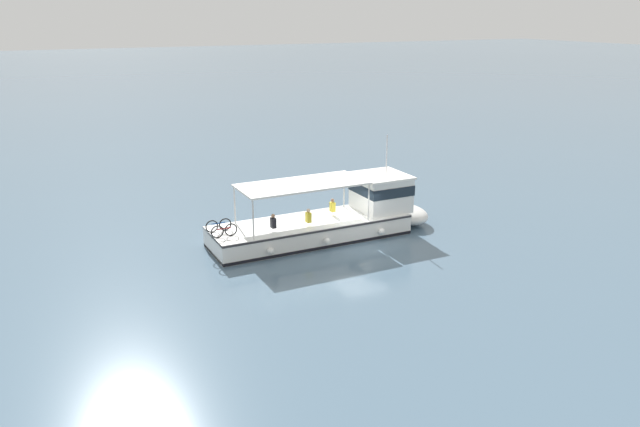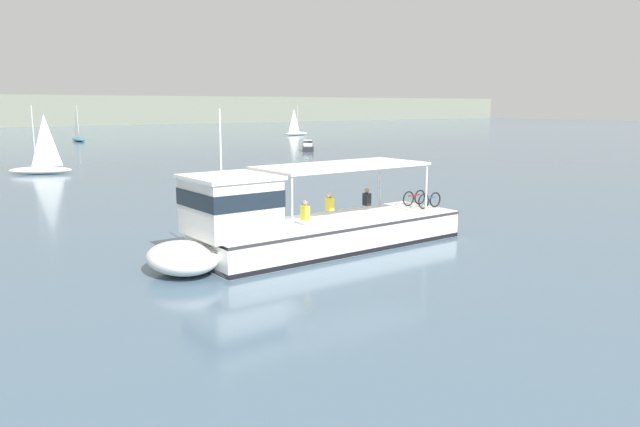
% 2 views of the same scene
% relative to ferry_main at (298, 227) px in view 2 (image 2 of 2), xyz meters
% --- Properties ---
extents(ground_plane, '(400.00, 400.00, 0.00)m').
position_rel_ferry_main_xyz_m(ground_plane, '(-0.61, 1.59, -1.02)').
color(ground_plane, slate).
extents(ferry_main, '(12.89, 3.65, 5.32)m').
position_rel_ferry_main_xyz_m(ferry_main, '(0.00, 0.00, 0.00)').
color(ferry_main, white).
rests_on(ferry_main, ground).
extents(sailboat_horizon_west, '(4.89, 3.52, 5.40)m').
position_rel_ferry_main_xyz_m(sailboat_horizon_west, '(-1.75, 33.70, -0.47)').
color(sailboat_horizon_west, white).
rests_on(sailboat_horizon_west, ground).
extents(motorboat_far_right, '(3.12, 3.70, 1.26)m').
position_rel_ferry_main_xyz_m(motorboat_far_right, '(29.66, 41.16, -0.47)').
color(motorboat_far_right, '#232328').
rests_on(motorboat_far_right, ground).
extents(sailboat_near_starboard, '(4.85, 1.57, 5.40)m').
position_rel_ferry_main_xyz_m(sailboat_near_starboard, '(49.68, 73.02, -0.47)').
color(sailboat_near_starboard, white).
rests_on(sailboat_near_starboard, ground).
extents(sailboat_off_stern, '(1.41, 4.80, 5.40)m').
position_rel_ferry_main_xyz_m(sailboat_off_stern, '(12.66, 77.18, -0.47)').
color(sailboat_off_stern, teal).
rests_on(sailboat_off_stern, ground).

